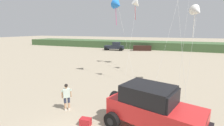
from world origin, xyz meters
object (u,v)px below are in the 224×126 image
distant_pickup (115,46)px  kite_green_box (118,5)px  cooler_box (86,122)px  distant_sedan (142,48)px  person_watching (67,95)px  jeep (153,108)px  kite_red_delta (137,4)px  kite_black_sled (197,11)px

distant_pickup → kite_green_box: size_ratio=0.60×
cooler_box → distant_sedan: size_ratio=0.13×
kite_green_box → cooler_box: bearing=-79.3°
person_watching → jeep: bearing=-3.0°
jeep → cooler_box: (-3.26, -0.80, -1.01)m
jeep → distant_sedan: 33.08m
person_watching → kite_red_delta: size_ratio=0.19×
cooler_box → kite_green_box: size_ratio=0.07×
kite_black_sled → kite_green_box: bearing=171.5°
kite_green_box → distant_sedan: bearing=95.7°
person_watching → distant_sedan: size_ratio=0.40×
kite_green_box → kite_black_sled: (7.10, -1.06, -1.01)m
cooler_box → distant_sedan: (-4.17, 33.03, 0.41)m
distant_pickup → kite_green_box: (8.65, -21.58, 6.36)m
jeep → cooler_box: jeep is taller
person_watching → cooler_box: person_watching is taller
kite_red_delta → kite_black_sled: (6.63, -6.87, -1.86)m
person_watching → kite_green_box: (0.13, 8.47, 6.36)m
kite_red_delta → kite_green_box: size_ratio=1.11×
kite_red_delta → distant_sedan: bearing=99.1°
cooler_box → person_watching: bearing=145.1°
jeep → kite_green_box: kite_green_box is taller
jeep → distant_sedan: bearing=103.0°
jeep → cooler_box: size_ratio=8.96×
person_watching → kite_green_box: kite_green_box is taller
cooler_box → distant_pickup: distant_pickup is taller
distant_pickup → kite_black_sled: (15.75, -22.63, 5.35)m
distant_sedan → kite_black_sled: kite_black_sled is taller
kite_green_box → kite_black_sled: size_ratio=1.16×
distant_pickup → kite_green_box: 24.10m
cooler_box → kite_green_box: (-1.81, 9.55, 7.11)m
distant_sedan → kite_black_sled: 26.91m
distant_sedan → kite_green_box: size_ratio=0.53×
kite_red_delta → kite_black_sled: bearing=-46.0°
distant_sedan → person_watching: bearing=-103.1°
cooler_box → distant_sedan: bearing=91.2°
distant_sedan → kite_red_delta: size_ratio=0.47×
cooler_box → kite_red_delta: kite_red_delta is taller
cooler_box → kite_green_box: kite_green_box is taller
distant_sedan → kite_red_delta: bearing=-98.0°
kite_green_box → kite_red_delta: bearing=85.4°
kite_red_delta → jeep: bearing=-72.4°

